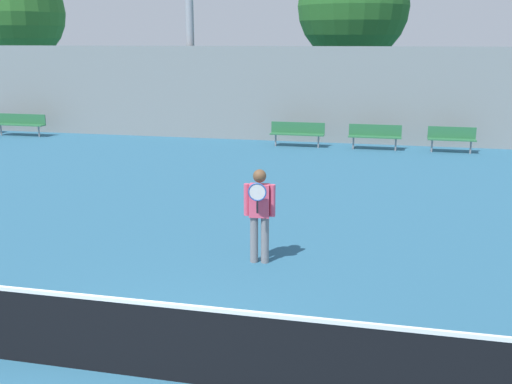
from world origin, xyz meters
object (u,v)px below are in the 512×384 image
object	(u,v)px
bench_courtside_near	(20,122)
bench_by_gate	(297,131)
bench_adjacent_court	(452,137)
tennis_player	(259,210)
tree_green_broad	(15,14)
bench_courtside_far	(375,134)
tree_dark_dense	(353,7)
tennis_net	(129,337)

from	to	relation	value
bench_courtside_near	bench_by_gate	size ratio (longest dim) A/B	1.10
bench_adjacent_court	bench_by_gate	world-z (taller)	same
tennis_player	tree_green_broad	bearing A→B (deg)	127.53
bench_courtside_far	bench_by_gate	bearing A→B (deg)	179.99
bench_courtside_near	tree_dark_dense	world-z (taller)	tree_dark_dense
tree_dark_dense	bench_courtside_far	bearing A→B (deg)	-79.09
bench_courtside_near	tree_green_broad	world-z (taller)	tree_green_broad
bench_courtside_near	tree_dark_dense	xyz separation A→B (m)	(12.69, 7.60, 4.73)
bench_adjacent_court	tree_dark_dense	world-z (taller)	tree_dark_dense
bench_courtside_far	bench_courtside_near	bearing A→B (deg)	180.00
bench_courtside_near	tree_dark_dense	distance (m)	15.53
tennis_net	bench_courtside_far	xyz separation A→B (m)	(2.26, 15.74, 0.06)
bench_by_gate	tree_dark_dense	bearing A→B (deg)	80.18
tennis_net	bench_adjacent_court	size ratio (longest dim) A/B	6.84
bench_by_gate	tree_green_broad	distance (m)	18.04
tennis_player	tree_dark_dense	bearing A→B (deg)	85.00
tennis_player	tree_dark_dense	distance (m)	19.90
tennis_player	tree_dark_dense	xyz separation A→B (m)	(0.12, 19.42, 4.33)
tree_dark_dense	tennis_player	bearing A→B (deg)	-90.35
tennis_player	tree_green_broad	distance (m)	25.87
tennis_net	tree_dark_dense	xyz separation A→B (m)	(0.79, 23.34, 4.79)
tree_green_broad	bench_courtside_far	bearing A→B (deg)	-20.76
tennis_player	bench_adjacent_court	bearing A→B (deg)	65.81
bench_courtside_far	tree_green_broad	world-z (taller)	tree_green_broad
tennis_net	tennis_player	size ratio (longest dim) A/B	6.58
tennis_player	bench_by_gate	size ratio (longest dim) A/B	0.85
bench_adjacent_court	tennis_player	bearing A→B (deg)	-109.55
bench_courtside_near	tree_green_broad	bearing A→B (deg)	122.76
bench_courtside_far	bench_adjacent_court	world-z (taller)	same
tennis_net	bench_adjacent_court	world-z (taller)	tennis_net
bench_courtside_near	bench_courtside_far	world-z (taller)	same
tennis_player	bench_by_gate	bearing A→B (deg)	91.13
bench_adjacent_court	bench_by_gate	bearing A→B (deg)	179.99
bench_adjacent_court	tree_green_broad	size ratio (longest dim) A/B	0.21
tennis_net	tennis_player	distance (m)	4.00
tree_green_broad	tennis_player	bearing A→B (deg)	-47.83
bench_adjacent_court	tennis_net	bearing A→B (deg)	-107.20
tennis_net	bench_by_gate	bearing A→B (deg)	91.91
tennis_player	bench_courtside_far	distance (m)	11.93
tennis_net	bench_by_gate	xyz separation A→B (m)	(-0.52, 15.74, 0.06)
bench_courtside_near	tree_green_broad	distance (m)	9.59
bench_by_gate	tree_dark_dense	world-z (taller)	tree_dark_dense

